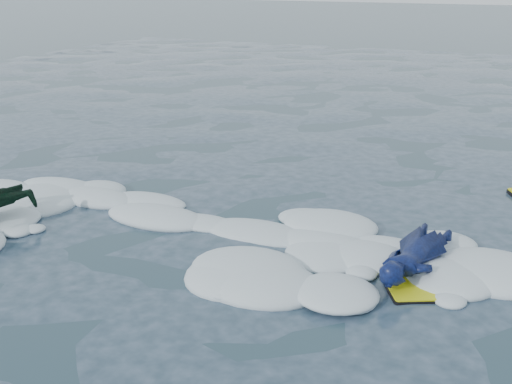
# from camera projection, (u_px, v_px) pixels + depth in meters

# --- Properties ---
(ground) EXTENTS (120.00, 120.00, 0.00)m
(ground) POSITION_uv_depth(u_px,v_px,m) (208.00, 283.00, 6.54)
(ground) COLOR #162C35
(ground) RESTS_ON ground
(foam_band) EXTENTS (12.00, 3.10, 0.30)m
(foam_band) POSITION_uv_depth(u_px,v_px,m) (251.00, 246.00, 7.43)
(foam_band) COLOR silver
(foam_band) RESTS_ON ground
(prone_woman_unit) EXTENTS (0.94, 1.59, 0.38)m
(prone_woman_unit) POSITION_uv_depth(u_px,v_px,m) (414.00, 258.00, 6.66)
(prone_woman_unit) COLOR black
(prone_woman_unit) RESTS_ON ground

